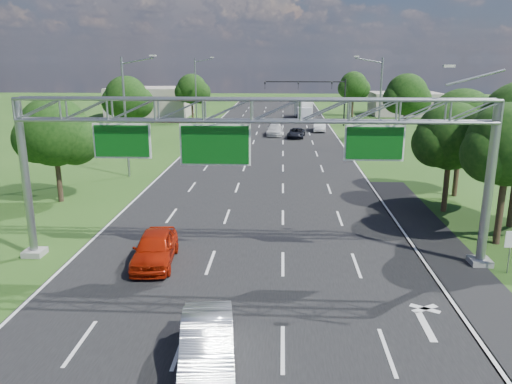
# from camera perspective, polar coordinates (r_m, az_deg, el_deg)

# --- Properties ---
(ground) EXTENTS (220.00, 220.00, 0.00)m
(ground) POSITION_cam_1_polar(r_m,az_deg,el_deg) (42.58, 0.67, 1.62)
(ground) COLOR #224715
(ground) RESTS_ON ground
(road) EXTENTS (18.00, 180.00, 0.02)m
(road) POSITION_cam_1_polar(r_m,az_deg,el_deg) (42.58, 0.67, 1.62)
(road) COLOR black
(road) RESTS_ON ground
(road_flare) EXTENTS (3.00, 30.00, 0.02)m
(road_flare) POSITION_cam_1_polar(r_m,az_deg,el_deg) (28.53, 20.31, -6.12)
(road_flare) COLOR black
(road_flare) RESTS_ON ground
(sign_gantry) EXTENTS (23.50, 1.00, 9.56)m
(sign_gantry) POSITION_cam_1_polar(r_m,az_deg,el_deg) (23.62, -0.28, 7.88)
(sign_gantry) COLOR gray
(sign_gantry) RESTS_ON ground
(regulatory_sign) EXTENTS (0.60, 0.08, 2.10)m
(regulatory_sign) POSITION_cam_1_polar(r_m,az_deg,el_deg) (26.16, 27.14, -5.24)
(regulatory_sign) COLOR gray
(regulatory_sign) RESTS_ON ground
(traffic_signal) EXTENTS (12.21, 0.24, 7.00)m
(traffic_signal) POSITION_cam_1_polar(r_m,az_deg,el_deg) (76.77, 7.49, 11.32)
(traffic_signal) COLOR black
(traffic_signal) RESTS_ON ground
(streetlight_l_near) EXTENTS (2.97, 0.22, 10.16)m
(streetlight_l_near) POSITION_cam_1_polar(r_m,az_deg,el_deg) (43.60, -14.50, 8.90)
(streetlight_l_near) COLOR gray
(streetlight_l_near) RESTS_ON ground
(streetlight_l_far) EXTENTS (2.97, 0.22, 10.16)m
(streetlight_l_far) POSITION_cam_1_polar(r_m,az_deg,el_deg) (77.62, -6.76, 11.69)
(streetlight_l_far) COLOR gray
(streetlight_l_far) RESTS_ON ground
(streetlight_r_mid) EXTENTS (2.97, 0.22, 10.16)m
(streetlight_r_mid) POSITION_cam_1_polar(r_m,az_deg,el_deg) (52.47, 13.78, 9.88)
(streetlight_r_mid) COLOR gray
(streetlight_r_mid) RESTS_ON ground
(tree_cluster_right) EXTENTS (9.91, 14.60, 8.68)m
(tree_cluster_right) POSITION_cam_1_polar(r_m,az_deg,el_deg) (33.59, 26.12, 5.75)
(tree_cluster_right) COLOR #2D2116
(tree_cluster_right) RESTS_ON ground
(tree_verge_la) EXTENTS (5.76, 4.80, 7.40)m
(tree_verge_la) POSITION_cam_1_polar(r_m,az_deg,el_deg) (37.24, -21.91, 6.08)
(tree_verge_la) COLOR #2D2116
(tree_verge_la) RESTS_ON ground
(tree_verge_lb) EXTENTS (5.76, 4.80, 8.06)m
(tree_verge_lb) POSITION_cam_1_polar(r_m,az_deg,el_deg) (59.29, -14.50, 10.21)
(tree_verge_lb) COLOR #2D2116
(tree_verge_lb) RESTS_ON ground
(tree_verge_lc) EXTENTS (5.76, 4.80, 7.62)m
(tree_verge_lc) POSITION_cam_1_polar(r_m,az_deg,el_deg) (82.88, -7.29, 11.45)
(tree_verge_lc) COLOR #2D2116
(tree_verge_lc) RESTS_ON ground
(tree_verge_rd) EXTENTS (5.76, 4.80, 8.28)m
(tree_verge_rd) POSITION_cam_1_polar(r_m,az_deg,el_deg) (61.31, 16.87, 10.39)
(tree_verge_rd) COLOR #2D2116
(tree_verge_rd) RESTS_ON ground
(tree_verge_re) EXTENTS (5.76, 4.80, 7.84)m
(tree_verge_re) POSITION_cam_1_polar(r_m,az_deg,el_deg) (90.42, 11.12, 11.71)
(tree_verge_re) COLOR #2D2116
(tree_verge_re) RESTS_ON ground
(building_left) EXTENTS (14.00, 10.00, 5.00)m
(building_left) POSITION_cam_1_polar(r_m,az_deg,el_deg) (92.78, -11.97, 10.07)
(building_left) COLOR gray
(building_left) RESTS_ON ground
(building_right) EXTENTS (12.00, 9.00, 4.00)m
(building_right) POSITION_cam_1_polar(r_m,az_deg,el_deg) (96.35, 16.64, 9.65)
(building_right) COLOR gray
(building_right) RESTS_ON ground
(red_coupe) EXTENTS (2.29, 4.90, 1.62)m
(red_coupe) POSITION_cam_1_polar(r_m,az_deg,el_deg) (25.15, -11.48, -6.30)
(red_coupe) COLOR #B01E08
(red_coupe) RESTS_ON ground
(silver_sedan) EXTENTS (2.32, 5.05, 1.60)m
(silver_sedan) POSITION_cam_1_polar(r_m,az_deg,el_deg) (17.01, -5.60, -17.02)
(silver_sedan) COLOR silver
(silver_sedan) RESTS_ON ground
(car_queue_a) EXTENTS (2.23, 5.17, 1.48)m
(car_queue_a) POSITION_cam_1_polar(r_m,az_deg,el_deg) (66.93, 2.18, 7.12)
(car_queue_a) COLOR silver
(car_queue_a) RESTS_ON ground
(car_queue_b) EXTENTS (2.55, 4.63, 1.23)m
(car_queue_b) POSITION_cam_1_polar(r_m,az_deg,el_deg) (64.96, 4.62, 6.73)
(car_queue_b) COLOR black
(car_queue_b) RESTS_ON ground
(car_queue_d) EXTENTS (1.98, 4.88, 1.57)m
(car_queue_d) POSITION_cam_1_polar(r_m,az_deg,el_deg) (71.52, 7.28, 7.55)
(car_queue_d) COLOR silver
(car_queue_d) RESTS_ON ground
(box_truck) EXTENTS (3.04, 8.31, 3.06)m
(box_truck) POSITION_cam_1_polar(r_m,az_deg,el_deg) (87.27, 5.42, 9.36)
(box_truck) COLOR silver
(box_truck) RESTS_ON ground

